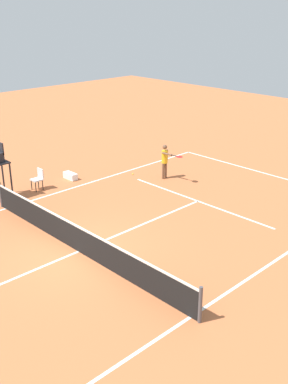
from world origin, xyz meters
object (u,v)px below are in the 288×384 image
player_serving (165,159)px  tennis_ball (133,174)px  courtside_chair_mid (38,178)px  equipment_bag (70,176)px

player_serving → tennis_ball: bearing=-70.8°
tennis_ball → courtside_chair_mid: courtside_chair_mid is taller
tennis_ball → courtside_chair_mid: bearing=71.2°
player_serving → tennis_ball: player_serving is taller
player_serving → equipment_bag: 4.55m
player_serving → courtside_chair_mid: player_serving is taller
player_serving → courtside_chair_mid: (2.94, 5.07, -0.44)m
player_serving → courtside_chair_mid: bearing=-37.5°
courtside_chair_mid → equipment_bag: 1.85m
tennis_ball → player_serving: bearing=-153.5°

